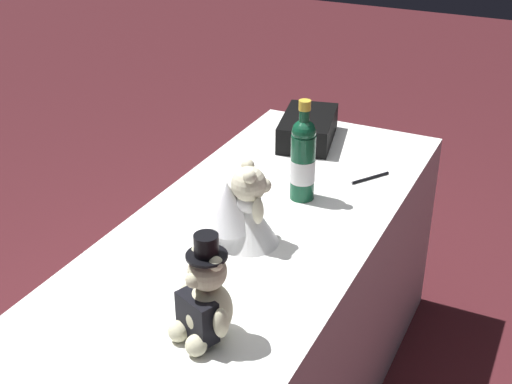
{
  "coord_description": "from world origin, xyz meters",
  "views": [
    {
      "loc": [
        -1.58,
        -0.77,
        1.75
      ],
      "look_at": [
        0.0,
        0.0,
        0.83
      ],
      "focal_mm": 49.08,
      "sensor_mm": 36.0,
      "label": 1
    }
  ],
  "objects": [
    {
      "name": "champagne_bottle",
      "position": [
        0.2,
        -0.06,
        0.86
      ],
      "size": [
        0.08,
        0.08,
        0.32
      ],
      "color": "#10462C",
      "rests_on": "reception_table"
    },
    {
      "name": "signing_pen",
      "position": [
        0.41,
        -0.21,
        0.73
      ],
      "size": [
        0.14,
        0.09,
        0.01
      ],
      "color": "black",
      "rests_on": "reception_table"
    },
    {
      "name": "teddy_bear_bride",
      "position": [
        -0.11,
        -0.02,
        0.83
      ],
      "size": [
        0.2,
        0.22,
        0.24
      ],
      "color": "white",
      "rests_on": "reception_table"
    },
    {
      "name": "reception_table",
      "position": [
        0.0,
        0.0,
        0.36
      ],
      "size": [
        1.71,
        0.7,
        0.73
      ],
      "primitive_type": "cube",
      "color": "white",
      "rests_on": "ground_plane"
    },
    {
      "name": "gift_case_black",
      "position": [
        0.62,
        0.09,
        0.78
      ],
      "size": [
        0.34,
        0.25,
        0.1
      ],
      "color": "black",
      "rests_on": "reception_table"
    },
    {
      "name": "teddy_bear_groom",
      "position": [
        -0.51,
        -0.12,
        0.83
      ],
      "size": [
        0.15,
        0.15,
        0.26
      ],
      "color": "beige",
      "rests_on": "reception_table"
    }
  ]
}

